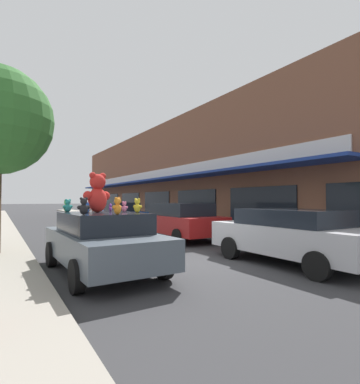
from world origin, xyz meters
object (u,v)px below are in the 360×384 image
Objects in this scene: teddy_bear_pink at (124,207)px; teddy_bear_green at (67,206)px; teddy_bear_yellow at (137,206)px; teddy_bear_purple at (110,208)px; teddy_bear_orange at (117,206)px; teddy_bear_teal at (68,206)px; parked_car_far_right at (122,214)px; teddy_bear_giant at (97,193)px; teddy_bear_blue at (87,208)px; teddy_bear_cream at (88,207)px; parked_car_far_center at (181,220)px; teddy_bear_black at (84,206)px; parked_car_far_left at (291,234)px; plush_art_car at (103,240)px.

teddy_bear_pink is 0.85× the size of teddy_bear_green.
teddy_bear_purple is (-0.26, 1.26, -0.07)m from teddy_bear_yellow.
teddy_bear_orange is (-0.43, -1.79, 0.08)m from teddy_bear_purple.
parked_car_far_right is (5.43, 10.69, -0.80)m from teddy_bear_teal.
teddy_bear_giant is at bearing 16.10° from teddy_bear_yellow.
teddy_bear_giant is at bearing 46.19° from teddy_bear_pink.
teddy_bear_orange is at bearing 51.69° from teddy_bear_blue.
teddy_bear_pink is 12.16m from parked_car_far_right.
teddy_bear_cream is 0.59m from teddy_bear_purple.
teddy_bear_blue reaches higher than parked_car_far_right.
teddy_bear_orange is at bearing -132.92° from parked_car_far_center.
teddy_bear_green is 1.26× the size of teddy_bear_blue.
teddy_bear_yellow is at bearing -163.04° from teddy_bear_black.
teddy_bear_teal is 0.08× the size of parked_car_far_right.
teddy_bear_purple reaches higher than parked_car_far_right.
parked_car_far_left is at bearing 93.20° from teddy_bear_purple.
teddy_bear_pink is 0.06× the size of parked_car_far_right.
teddy_bear_cream is 0.74m from teddy_bear_blue.
parked_car_far_center is at bearing -84.24° from teddy_bear_pink.
teddy_bear_orange is at bearing 102.73° from teddy_bear_teal.
teddy_bear_blue is (-1.00, -0.12, -0.01)m from teddy_bear_pink.
teddy_bear_pink is 1.01m from teddy_bear_blue.
teddy_bear_giant is (-0.05, 0.30, 1.17)m from plush_art_car.
teddy_bear_blue is at bearing 103.25° from teddy_bear_teal.
teddy_bear_blue is at bearing -16.27° from teddy_bear_purple.
parked_car_far_left is at bearing 103.19° from teddy_bear_blue.
teddy_bear_yellow is at bearing -108.59° from parked_car_far_right.
teddy_bear_giant is 3.09× the size of teddy_bear_green.
teddy_bear_cream is 1.63m from teddy_bear_black.
teddy_bear_yellow reaches higher than parked_car_far_left.
teddy_bear_teal is at bearing -61.34° from teddy_bear_giant.
teddy_bear_giant is at bearing -122.29° from teddy_bear_orange.
teddy_bear_yellow is (0.71, -0.48, 0.85)m from plush_art_car.
teddy_bear_cream is 11.90m from parked_car_far_right.
parked_car_far_left is (4.77, -0.78, -0.82)m from teddy_bear_orange.
teddy_bear_yellow is at bearing 45.69° from teddy_bear_purple.
teddy_bear_pink reaches higher than teddy_bear_purple.
teddy_bear_yellow is 0.94× the size of teddy_bear_orange.
teddy_bear_teal is (-0.50, 0.12, 0.04)m from teddy_bear_cream.
plush_art_car is 12.43× the size of teddy_bear_yellow.
teddy_bear_giant is at bearing 155.89° from teddy_bear_blue.
teddy_bear_blue is 5.53m from parked_car_far_left.
teddy_bear_cream is at bearing -94.16° from teddy_bear_giant.
parked_car_far_left reaches higher than plush_art_car.
teddy_bear_yellow is at bearing -35.39° from plush_art_car.
parked_car_far_left is (4.93, -2.61, -0.77)m from teddy_bear_cream.
teddy_bear_pink is 0.59m from teddy_bear_purple.
teddy_bear_purple is (0.59, -0.04, -0.02)m from teddy_bear_cream.
teddy_bear_green is at bearing 152.15° from parked_car_far_left.
teddy_bear_green is 0.07× the size of parked_car_far_right.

